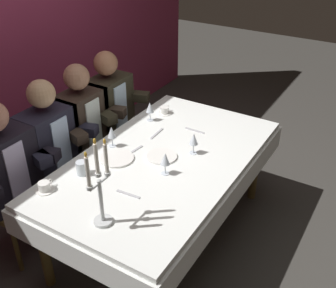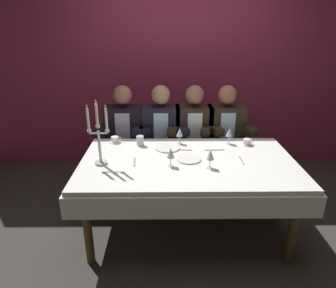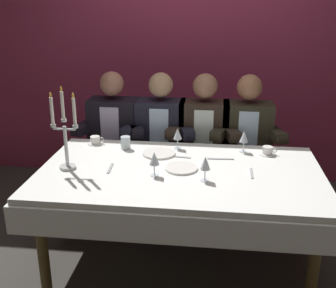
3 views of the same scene
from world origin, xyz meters
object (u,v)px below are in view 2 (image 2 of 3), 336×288
at_px(wine_glass_3, 210,155).
at_px(seated_diner_3, 225,129).
at_px(dining_table, 188,172).
at_px(coffee_cup_0, 115,140).
at_px(seated_diner_0, 124,129).
at_px(seated_diner_1, 161,129).
at_px(coffee_cup_1, 247,142).
at_px(wine_glass_0, 229,133).
at_px(wine_glass_1, 171,154).
at_px(dinner_plate_0, 189,159).
at_px(water_tumbler_0, 140,141).
at_px(dinner_plate_1, 167,148).
at_px(seated_diner_2, 193,129).
at_px(candelabra, 99,139).
at_px(wine_glass_2, 180,132).

xyz_separation_m(wine_glass_3, seated_diner_3, (0.32, 1.04, -0.12)).
xyz_separation_m(dining_table, coffee_cup_0, (-0.71, 0.45, 0.15)).
bearing_deg(seated_diner_0, seated_diner_1, 0.00).
bearing_deg(coffee_cup_1, wine_glass_0, 168.70).
relative_size(wine_glass_3, seated_diner_1, 0.13).
bearing_deg(coffee_cup_1, coffee_cup_0, 176.43).
bearing_deg(seated_diner_0, coffee_cup_0, -95.39).
bearing_deg(wine_glass_1, dining_table, 36.46).
height_order(dining_table, wine_glass_3, wine_glass_3).
bearing_deg(dinner_plate_0, seated_diner_3, 60.80).
xyz_separation_m(water_tumbler_0, coffee_cup_1, (1.07, 0.00, -0.02)).
relative_size(dinner_plate_1, wine_glass_1, 1.49).
distance_m(wine_glass_1, wine_glass_3, 0.33).
bearing_deg(seated_diner_1, wine_glass_1, -84.82).
height_order(seated_diner_1, seated_diner_2, same).
height_order(candelabra, dinner_plate_1, candelabra).
relative_size(wine_glass_1, water_tumbler_0, 1.69).
height_order(wine_glass_0, coffee_cup_1, wine_glass_0).
height_order(water_tumbler_0, seated_diner_1, seated_diner_1).
distance_m(wine_glass_1, coffee_cup_1, 0.91).
bearing_deg(candelabra, seated_diner_0, 84.80).
xyz_separation_m(coffee_cup_0, seated_diner_3, (1.21, 0.44, -0.03)).
bearing_deg(seated_diner_2, coffee_cup_0, -152.45).
bearing_deg(coffee_cup_0, seated_diner_1, 43.29).
distance_m(dining_table, wine_glass_2, 0.48).
distance_m(dinner_plate_0, wine_glass_1, 0.23).
bearing_deg(seated_diner_0, candelabra, -95.20).
xyz_separation_m(dining_table, seated_diner_3, (0.49, 0.89, 0.11)).
distance_m(wine_glass_1, wine_glass_2, 0.54).
distance_m(wine_glass_0, seated_diner_0, 1.22).
distance_m(dinner_plate_1, wine_glass_0, 0.64).
relative_size(dining_table, candelabra, 3.44).
bearing_deg(water_tumbler_0, seated_diner_3, 28.93).
height_order(dining_table, seated_diner_2, seated_diner_2).
distance_m(dining_table, seated_diner_3, 1.02).
relative_size(dinner_plate_1, seated_diner_1, 0.20).
bearing_deg(wine_glass_2, dining_table, -82.11).
xyz_separation_m(seated_diner_0, seated_diner_2, (0.80, 0.00, 0.00)).
distance_m(wine_glass_0, coffee_cup_1, 0.20).
distance_m(wine_glass_3, coffee_cup_0, 1.07).
xyz_separation_m(wine_glass_0, water_tumbler_0, (-0.89, -0.04, -0.07)).
bearing_deg(water_tumbler_0, dinner_plate_1, -18.06).
height_order(coffee_cup_0, seated_diner_0, seated_diner_0).
xyz_separation_m(wine_glass_0, seated_diner_2, (-0.31, 0.49, -0.12)).
distance_m(wine_glass_1, seated_diner_1, 1.01).
height_order(coffee_cup_1, seated_diner_0, seated_diner_0).
xyz_separation_m(wine_glass_0, coffee_cup_0, (-1.15, 0.05, -0.09)).
bearing_deg(wine_glass_0, coffee_cup_0, 177.63).
distance_m(dining_table, seated_diner_1, 0.93).
height_order(dinner_plate_1, coffee_cup_1, coffee_cup_1).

